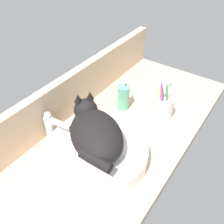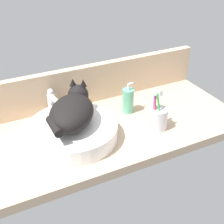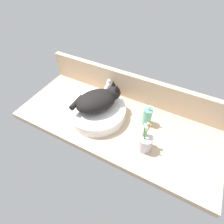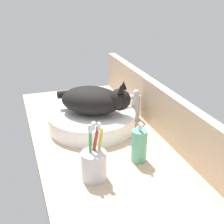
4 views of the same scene
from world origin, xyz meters
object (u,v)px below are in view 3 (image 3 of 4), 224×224
at_px(faucet, 109,88).
at_px(toothbrush_cup, 145,142).
at_px(soap_dispenser, 147,116).
at_px(cat, 98,100).
at_px(sink_basin, 97,111).

height_order(faucet, toothbrush_cup, toothbrush_cup).
bearing_deg(toothbrush_cup, faucet, 142.66).
bearing_deg(toothbrush_cup, soap_dispenser, 105.99).
relative_size(cat, faucet, 2.22).
height_order(faucet, soap_dispenser, soap_dispenser).
bearing_deg(sink_basin, cat, 59.41).
relative_size(faucet, toothbrush_cup, 0.73).
distance_m(faucet, toothbrush_cup, 0.47).
distance_m(sink_basin, faucet, 0.20).
bearing_deg(toothbrush_cup, sink_basin, 165.85).
relative_size(soap_dispenser, toothbrush_cup, 0.79).
xyz_separation_m(sink_basin, soap_dispenser, (0.30, 0.08, 0.03)).
height_order(cat, faucet, cat).
height_order(soap_dispenser, toothbrush_cup, toothbrush_cup).
bearing_deg(soap_dispenser, cat, -166.02).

